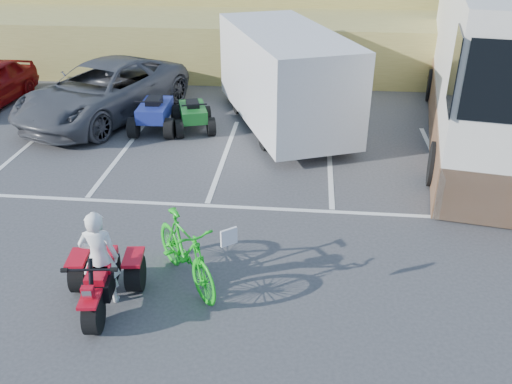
# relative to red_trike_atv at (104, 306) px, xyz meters

# --- Properties ---
(ground) EXTENTS (100.00, 100.00, 0.00)m
(ground) POSITION_rel_red_trike_atv_xyz_m (1.06, 1.02, 0.00)
(ground) COLOR #3B3B3E
(ground) RESTS_ON ground
(parking_stripes) EXTENTS (28.00, 5.16, 0.01)m
(parking_stripes) POSITION_rel_red_trike_atv_xyz_m (1.93, 5.08, 0.00)
(parking_stripes) COLOR white
(parking_stripes) RESTS_ON ground
(grass_embankment) EXTENTS (40.00, 8.50, 3.10)m
(grass_embankment) POSITION_rel_red_trike_atv_xyz_m (1.06, 16.50, 1.42)
(grass_embankment) COLOR #998D45
(grass_embankment) RESTS_ON ground
(red_trike_atv) EXTENTS (1.40, 1.75, 1.05)m
(red_trike_atv) POSITION_rel_red_trike_atv_xyz_m (0.00, 0.00, 0.00)
(red_trike_atv) COLOR #B80A1B
(red_trike_atv) RESTS_ON ground
(rider) EXTENTS (0.65, 0.47, 1.67)m
(rider) POSITION_rel_red_trike_atv_xyz_m (-0.02, 0.15, 0.83)
(rider) COLOR white
(rider) RESTS_ON ground
(green_dirt_bike) EXTENTS (1.76, 2.03, 1.26)m
(green_dirt_bike) POSITION_rel_red_trike_atv_xyz_m (1.22, 0.76, 0.63)
(green_dirt_bike) COLOR #14BF19
(green_dirt_bike) RESTS_ON ground
(grey_pickup) EXTENTS (4.62, 6.45, 1.63)m
(grey_pickup) POSITION_rel_red_trike_atv_xyz_m (-2.97, 8.58, 0.82)
(grey_pickup) COLOR #43444A
(grey_pickup) RESTS_ON ground
(cargo_trailer) EXTENTS (4.35, 6.35, 2.75)m
(cargo_trailer) POSITION_rel_red_trike_atv_xyz_m (2.46, 8.32, 1.49)
(cargo_trailer) COLOR silver
(cargo_trailer) RESTS_ON ground
(rv_motorhome) EXTENTS (4.83, 11.81, 4.13)m
(rv_motorhome) POSITION_rel_red_trike_atv_xyz_m (8.17, 8.64, 1.79)
(rv_motorhome) COLOR silver
(rv_motorhome) RESTS_ON ground
(quad_atv_blue) EXTENTS (1.32, 1.73, 1.10)m
(quad_atv_blue) POSITION_rel_red_trike_atv_xyz_m (-1.14, 7.61, 0.00)
(quad_atv_blue) COLOR navy
(quad_atv_blue) RESTS_ON ground
(quad_atv_green) EXTENTS (1.49, 1.74, 0.96)m
(quad_atv_green) POSITION_rel_red_trike_atv_xyz_m (-0.09, 7.77, 0.00)
(quad_atv_green) COLOR #14581C
(quad_atv_green) RESTS_ON ground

